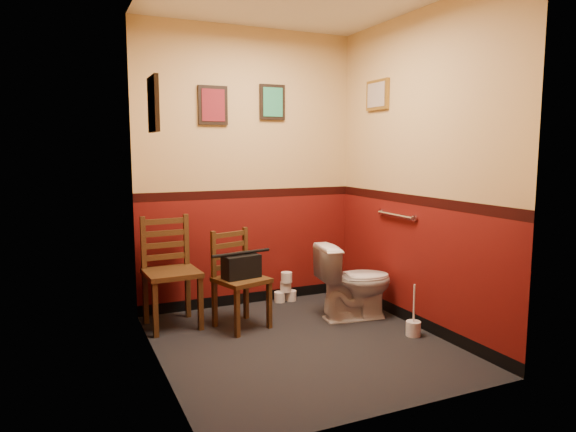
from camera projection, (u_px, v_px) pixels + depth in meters
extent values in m
cube|color=black|center=(301.00, 343.00, 4.10)|extent=(2.20, 2.40, 0.00)
cube|color=#5E100C|center=(248.00, 169.00, 5.01)|extent=(2.20, 0.00, 2.70)
cube|color=#5E100C|center=(395.00, 184.00, 2.84)|extent=(2.20, 0.00, 2.70)
cube|color=#5E100C|center=(156.00, 178.00, 3.48)|extent=(0.00, 2.40, 2.70)
cube|color=#5E100C|center=(417.00, 172.00, 4.38)|extent=(0.00, 2.40, 2.70)
cylinder|color=silver|center=(395.00, 215.00, 4.64)|extent=(0.03, 0.50, 0.03)
cylinder|color=silver|center=(414.00, 218.00, 4.42)|extent=(0.02, 0.06, 0.06)
cylinder|color=silver|center=(381.00, 212.00, 4.87)|extent=(0.02, 0.06, 0.06)
cube|color=black|center=(213.00, 105.00, 4.78)|extent=(0.28, 0.03, 0.36)
cube|color=maroon|center=(213.00, 105.00, 4.76)|extent=(0.22, 0.01, 0.30)
cube|color=black|center=(272.00, 102.00, 5.02)|extent=(0.26, 0.03, 0.34)
cube|color=#2C8E65|center=(273.00, 102.00, 5.00)|extent=(0.20, 0.01, 0.28)
cube|color=black|center=(153.00, 104.00, 3.51)|extent=(0.03, 0.30, 0.38)
cube|color=#A08F7E|center=(156.00, 104.00, 3.52)|extent=(0.01, 0.24, 0.31)
cube|color=olive|center=(378.00, 95.00, 4.82)|extent=(0.03, 0.34, 0.28)
cube|color=#A08F7E|center=(376.00, 95.00, 4.81)|extent=(0.01, 0.28, 0.22)
imported|color=white|center=(355.00, 282.00, 4.68)|extent=(0.74, 0.48, 0.68)
cylinder|color=silver|center=(413.00, 329.00, 4.27)|extent=(0.12, 0.12, 0.12)
cylinder|color=silver|center=(414.00, 305.00, 4.24)|extent=(0.02, 0.02, 0.35)
cube|color=#58381A|center=(172.00, 273.00, 4.43)|extent=(0.47, 0.47, 0.04)
cube|color=#58381A|center=(155.00, 309.00, 4.21)|extent=(0.04, 0.04, 0.48)
cube|color=#58381A|center=(145.00, 297.00, 4.55)|extent=(0.04, 0.04, 0.48)
cube|color=#58381A|center=(201.00, 303.00, 4.38)|extent=(0.04, 0.04, 0.48)
cube|color=#58381A|center=(188.00, 292.00, 4.72)|extent=(0.04, 0.04, 0.48)
cube|color=#58381A|center=(143.00, 244.00, 4.49)|extent=(0.04, 0.04, 0.48)
cube|color=#58381A|center=(186.00, 240.00, 4.66)|extent=(0.04, 0.04, 0.48)
cube|color=#58381A|center=(166.00, 257.00, 4.60)|extent=(0.36, 0.05, 0.05)
cube|color=#58381A|center=(165.00, 245.00, 4.58)|extent=(0.36, 0.05, 0.05)
cube|color=#58381A|center=(165.00, 233.00, 4.57)|extent=(0.36, 0.05, 0.05)
cube|color=#58381A|center=(165.00, 221.00, 4.55)|extent=(0.36, 0.05, 0.05)
cube|color=#58381A|center=(242.00, 280.00, 4.42)|extent=(0.49, 0.49, 0.04)
cube|color=#58381A|center=(237.00, 312.00, 4.21)|extent=(0.05, 0.05, 0.42)
cube|color=#58381A|center=(215.00, 303.00, 4.47)|extent=(0.05, 0.05, 0.42)
cube|color=#58381A|center=(269.00, 304.00, 4.43)|extent=(0.05, 0.05, 0.42)
cube|color=#58381A|center=(246.00, 296.00, 4.69)|extent=(0.05, 0.05, 0.42)
cube|color=#58381A|center=(213.00, 255.00, 4.42)|extent=(0.05, 0.04, 0.42)
cube|color=#58381A|center=(245.00, 250.00, 4.64)|extent=(0.05, 0.04, 0.42)
cube|color=#58381A|center=(230.00, 266.00, 4.54)|extent=(0.31, 0.11, 0.04)
cube|color=#58381A|center=(230.00, 255.00, 4.53)|extent=(0.31, 0.11, 0.04)
cube|color=#58381A|center=(230.00, 245.00, 4.52)|extent=(0.31, 0.11, 0.04)
cube|color=#58381A|center=(229.00, 234.00, 4.50)|extent=(0.31, 0.11, 0.04)
cube|color=black|center=(241.00, 267.00, 4.41)|extent=(0.34, 0.21, 0.20)
cylinder|color=black|center=(241.00, 253.00, 4.39)|extent=(0.28, 0.08, 0.03)
cylinder|color=silver|center=(280.00, 297.00, 5.22)|extent=(0.11, 0.11, 0.10)
cylinder|color=silver|center=(291.00, 295.00, 5.27)|extent=(0.11, 0.11, 0.10)
cylinder|color=silver|center=(286.00, 287.00, 5.22)|extent=(0.11, 0.11, 0.10)
cylinder|color=silver|center=(287.00, 277.00, 5.19)|extent=(0.11, 0.11, 0.10)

